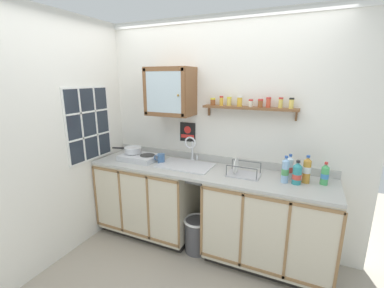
{
  "coord_description": "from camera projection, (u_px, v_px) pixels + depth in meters",
  "views": [
    {
      "loc": [
        0.97,
        -2.19,
        1.9
      ],
      "look_at": [
        -0.2,
        0.4,
        1.18
      ],
      "focal_mm": 24.3,
      "sensor_mm": 36.0,
      "label": 1
    }
  ],
  "objects": [
    {
      "name": "bottle_water_blue_0",
      "position": [
        285.0,
        170.0,
        2.43
      ],
      "size": [
        0.07,
        0.07,
        0.26
      ],
      "color": "#8CB7E0",
      "rests_on": "countertop"
    },
    {
      "name": "hot_plate_stove",
      "position": [
        139.0,
        157.0,
        3.12
      ],
      "size": [
        0.44,
        0.3,
        0.07
      ],
      "color": "silver",
      "rests_on": "countertop"
    },
    {
      "name": "side_wall_left",
      "position": [
        65.0,
        139.0,
        2.74
      ],
      "size": [
        0.05,
        3.37,
        2.55
      ],
      "primitive_type": "cube",
      "color": "silver",
      "rests_on": "ground"
    },
    {
      "name": "trash_bin",
      "position": [
        197.0,
        234.0,
        2.9
      ],
      "size": [
        0.3,
        0.3,
        0.39
      ],
      "color": "#4C4C51",
      "rests_on": "ground"
    },
    {
      "name": "countertop",
      "position": [
        205.0,
        171.0,
        2.8
      ],
      "size": [
        2.62,
        0.62,
        0.03
      ],
      "primitive_type": "cube",
      "color": "#B2B2AD",
      "rests_on": "lower_cabinet_run"
    },
    {
      "name": "floor",
      "position": [
        194.0,
        260.0,
        2.79
      ],
      "size": [
        5.66,
        5.66,
        0.0
      ],
      "primitive_type": "plane",
      "color": "#9E9384",
      "rests_on": "ground"
    },
    {
      "name": "bottle_water_clear_3",
      "position": [
        289.0,
        168.0,
        2.52
      ],
      "size": [
        0.07,
        0.07,
        0.25
      ],
      "color": "silver",
      "rests_on": "countertop"
    },
    {
      "name": "mug",
      "position": [
        161.0,
        158.0,
        3.01
      ],
      "size": [
        0.12,
        0.08,
        0.11
      ],
      "color": "#3F6699",
      "rests_on": "countertop"
    },
    {
      "name": "saucepan",
      "position": [
        132.0,
        150.0,
        3.16
      ],
      "size": [
        0.35,
        0.21,
        0.07
      ],
      "color": "silver",
      "rests_on": "hot_plate_stove"
    },
    {
      "name": "bottle_soda_green_4",
      "position": [
        325.0,
        175.0,
        2.39
      ],
      "size": [
        0.07,
        0.07,
        0.22
      ],
      "color": "#4CB266",
      "rests_on": "countertop"
    },
    {
      "name": "dish_rack",
      "position": [
        242.0,
        173.0,
        2.63
      ],
      "size": [
        0.32,
        0.23,
        0.17
      ],
      "color": "#B2B2B7",
      "rests_on": "countertop"
    },
    {
      "name": "sink",
      "position": [
        186.0,
        168.0,
        2.93
      ],
      "size": [
        0.6,
        0.43,
        0.44
      ],
      "color": "silver",
      "rests_on": "countertop"
    },
    {
      "name": "bottle_detergent_teal_2",
      "position": [
        297.0,
        174.0,
        2.39
      ],
      "size": [
        0.08,
        0.08,
        0.23
      ],
      "color": "teal",
      "rests_on": "countertop"
    },
    {
      "name": "bottle_juice_amber_1",
      "position": [
        307.0,
        170.0,
        2.42
      ],
      "size": [
        0.07,
        0.07,
        0.27
      ],
      "color": "gold",
      "rests_on": "countertop"
    },
    {
      "name": "spice_shelf",
      "position": [
        249.0,
        106.0,
        2.67
      ],
      "size": [
        0.98,
        0.14,
        0.23
      ],
      "color": "brown"
    },
    {
      "name": "wall_cabinet",
      "position": [
        170.0,
        92.0,
        2.91
      ],
      "size": [
        0.52,
        0.34,
        0.53
      ],
      "color": "brown"
    },
    {
      "name": "lower_cabinet_run_right",
      "position": [
        268.0,
        224.0,
        2.64
      ],
      "size": [
        1.24,
        0.6,
        0.91
      ],
      "color": "black",
      "rests_on": "ground"
    },
    {
      "name": "lower_cabinet_run",
      "position": [
        149.0,
        198.0,
        3.22
      ],
      "size": [
        1.16,
        0.6,
        0.91
      ],
      "color": "black",
      "rests_on": "ground"
    },
    {
      "name": "backsplash",
      "position": [
        214.0,
        159.0,
        3.04
      ],
      "size": [
        2.62,
        0.02,
        0.08
      ],
      "primitive_type": "cube",
      "color": "#B2B2AD",
      "rests_on": "countertop"
    },
    {
      "name": "warning_sign",
      "position": [
        188.0,
        132.0,
        3.11
      ],
      "size": [
        0.2,
        0.01,
        0.23
      ],
      "color": "black"
    },
    {
      "name": "window",
      "position": [
        89.0,
        124.0,
        2.97
      ],
      "size": [
        0.03,
        0.65,
        0.85
      ],
      "color": "#262D38"
    },
    {
      "name": "back_wall",
      "position": [
        215.0,
        133.0,
        3.0
      ],
      "size": [
        3.26,
        0.07,
        2.55
      ],
      "color": "silver",
      "rests_on": "ground"
    }
  ]
}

